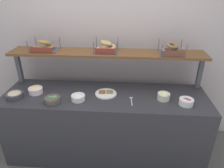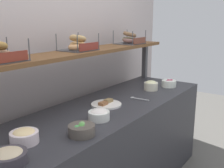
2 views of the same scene
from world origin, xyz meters
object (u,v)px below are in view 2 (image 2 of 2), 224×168
at_px(serving_spoon_near_plate, 136,98).
at_px(bagel_basket_poppy, 130,39).
at_px(bowl_egg_salad, 24,136).
at_px(bowl_veggie_mix, 82,130).
at_px(bowl_beet_salad, 169,83).
at_px(bowl_potato_salad, 151,85).
at_px(serving_plate_white, 106,104).
at_px(bagel_basket_plain, 78,45).
at_px(bowl_cream_cheese, 99,115).
at_px(bowl_tuna_salad, 8,157).

xyz_separation_m(serving_spoon_near_plate, bagel_basket_poppy, (0.44, 0.35, 0.47)).
bearing_deg(bowl_egg_salad, bowl_veggie_mix, -35.84).
xyz_separation_m(bowl_beet_salad, bowl_potato_salad, (-0.22, 0.09, 0.01)).
bearing_deg(bowl_potato_salad, serving_plate_white, 173.82).
distance_m(bowl_egg_salad, bagel_basket_plain, 0.96).
height_order(bowl_veggie_mix, bagel_basket_plain, bagel_basket_plain).
relative_size(bowl_cream_cheese, bagel_basket_poppy, 0.54).
bearing_deg(bowl_potato_salad, bagel_basket_poppy, 74.37).
relative_size(serving_spoon_near_plate, bagel_basket_plain, 0.64).
bearing_deg(bowl_veggie_mix, serving_spoon_near_plate, 7.52).
bearing_deg(bagel_basket_poppy, bowl_potato_salad, -105.63).
relative_size(bowl_beet_salad, serving_spoon_near_plate, 0.84).
xyz_separation_m(bowl_egg_salad, serving_spoon_near_plate, (1.11, -0.08, -0.03)).
bearing_deg(bowl_cream_cheese, serving_spoon_near_plate, 3.87).
xyz_separation_m(bowl_egg_salad, bowl_tuna_salad, (-0.19, -0.12, -0.01)).
bearing_deg(bowl_tuna_salad, bowl_veggie_mix, -8.77).
xyz_separation_m(bowl_cream_cheese, bowl_beet_salad, (1.16, -0.01, -0.00)).
distance_m(bowl_egg_salad, bagel_basket_poppy, 1.64).
relative_size(bowl_tuna_salad, bowl_potato_salad, 1.38).
bearing_deg(bagel_basket_poppy, bowl_beet_salad, -70.90).
xyz_separation_m(bowl_beet_salad, serving_plate_white, (-0.87, 0.16, -0.03)).
xyz_separation_m(bowl_egg_salad, bowl_cream_cheese, (0.53, -0.12, -0.00)).
height_order(bowl_cream_cheese, serving_plate_white, bowl_cream_cheese).
height_order(bowl_beet_salad, bagel_basket_plain, bagel_basket_plain).
distance_m(bowl_beet_salad, bagel_basket_poppy, 0.61).
bearing_deg(bagel_basket_plain, serving_spoon_near_plate, -50.83).
relative_size(bowl_cream_cheese, bowl_tuna_salad, 0.80).
distance_m(bowl_cream_cheese, bagel_basket_poppy, 1.18).
bearing_deg(bowl_tuna_salad, bagel_basket_plain, 23.24).
bearing_deg(bowl_potato_salad, bowl_beet_salad, -22.34).
bearing_deg(serving_spoon_near_plate, bowl_cream_cheese, -176.13).
bearing_deg(bagel_basket_plain, bowl_potato_salad, -27.10).
relative_size(bowl_potato_salad, bagel_basket_poppy, 0.49).
bearing_deg(serving_spoon_near_plate, bowl_potato_salad, 6.98).
bearing_deg(bowl_egg_salad, serving_plate_white, 2.18).
bearing_deg(serving_spoon_near_plate, bowl_beet_salad, -4.82).
bearing_deg(bowl_veggie_mix, serving_plate_white, 22.14).
bearing_deg(bowl_beet_salad, bagel_basket_plain, 154.06).
height_order(bowl_potato_salad, serving_plate_white, bowl_potato_salad).
height_order(bowl_egg_salad, bagel_basket_plain, bagel_basket_plain).
bearing_deg(bowl_egg_salad, bagel_basket_plain, 20.66).
xyz_separation_m(bowl_egg_salad, bagel_basket_poppy, (1.55, 0.27, 0.44)).
relative_size(bowl_egg_salad, bowl_beet_salad, 1.09).
relative_size(bowl_egg_salad, serving_spoon_near_plate, 0.92).
bearing_deg(serving_plate_white, bowl_potato_salad, -6.18).
relative_size(bowl_veggie_mix, serving_spoon_near_plate, 0.94).
xyz_separation_m(bowl_egg_salad, bowl_beet_salad, (1.69, -0.13, -0.01)).
height_order(bowl_cream_cheese, bowl_beet_salad, bowl_beet_salad).
xyz_separation_m(serving_spoon_near_plate, bagel_basket_plain, (-0.31, 0.38, 0.47)).
height_order(bowl_beet_salad, serving_plate_white, bowl_beet_salad).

